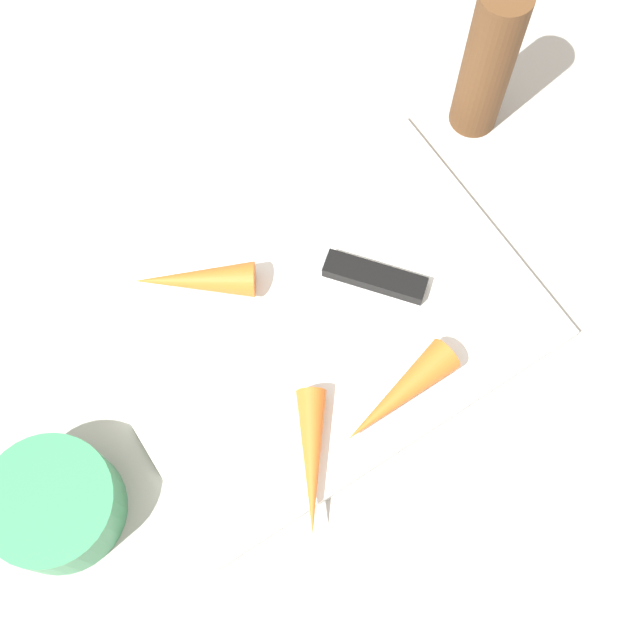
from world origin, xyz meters
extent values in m
plane|color=#ADA8A0|center=(0.00, 0.00, 0.00)|extent=(1.40, 1.40, 0.00)
cube|color=white|center=(0.00, 0.00, 0.01)|extent=(0.36, 0.26, 0.01)
cube|color=#B7B7BC|center=(0.00, 0.08, 0.01)|extent=(0.08, 0.10, 0.00)
cube|color=black|center=(0.06, 0.01, 0.02)|extent=(0.07, 0.08, 0.01)
cone|color=orange|center=(0.01, -0.09, 0.03)|extent=(0.11, 0.05, 0.03)
cone|color=orange|center=(-0.07, 0.08, 0.03)|extent=(0.10, 0.08, 0.03)
cone|color=orange|center=(-0.07, -0.10, 0.02)|extent=(0.08, 0.11, 0.03)
cylinder|color=#388C59|center=(-0.26, -0.02, 0.03)|extent=(0.10, 0.10, 0.05)
cylinder|color=brown|center=(0.24, 0.10, 0.08)|extent=(0.05, 0.05, 0.17)
camera|label=1|loc=(-0.14, -0.22, 0.70)|focal=47.90mm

